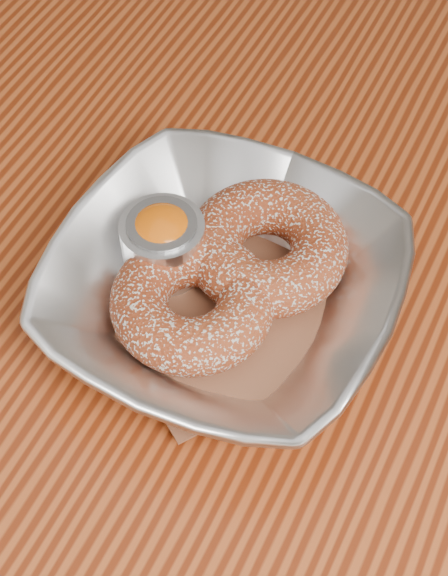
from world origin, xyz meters
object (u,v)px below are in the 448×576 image
at_px(serving_bowl, 224,291).
at_px(donut_front, 193,302).
at_px(ramekin, 163,242).
at_px(donut_back, 267,247).
at_px(table, 347,380).

xyz_separation_m(serving_bowl, donut_front, (-0.01, -0.02, 0.00)).
bearing_deg(ramekin, serving_bowl, -14.44).
xyz_separation_m(donut_back, donut_front, (-0.02, -0.06, -0.00)).
xyz_separation_m(serving_bowl, donut_back, (0.01, 0.04, 0.00)).
height_order(table, serving_bowl, serving_bowl).
bearing_deg(serving_bowl, donut_back, 76.67).
height_order(donut_front, ramekin, ramekin).
height_order(serving_bowl, donut_back, serving_bowl).
relative_size(serving_bowl, donut_back, 2.04).
bearing_deg(donut_back, donut_front, -111.54).
xyz_separation_m(donut_back, ramekin, (-0.06, -0.03, 0.00)).
bearing_deg(serving_bowl, table, 29.86).
bearing_deg(table, donut_front, -146.03).
distance_m(donut_back, donut_front, 0.07).
bearing_deg(table, ramekin, -165.77).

